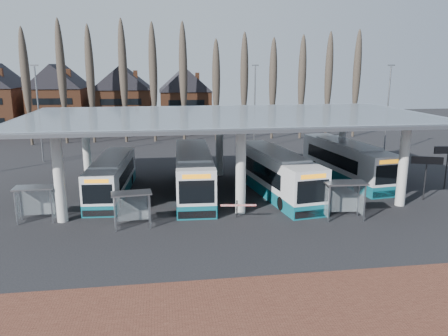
{
  "coord_description": "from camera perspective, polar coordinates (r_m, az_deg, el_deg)",
  "views": [
    {
      "loc": [
        -5.31,
        -26.17,
        10.12
      ],
      "look_at": [
        -0.51,
        7.0,
        2.2
      ],
      "focal_mm": 35.0,
      "sensor_mm": 36.0,
      "label": 1
    }
  ],
  "objects": [
    {
      "name": "shelter_0",
      "position": [
        31.37,
        -23.4,
        -3.35
      ],
      "size": [
        2.58,
        1.31,
        2.38
      ],
      "rotation": [
        0.0,
        0.0,
        0.01
      ],
      "color": "gray",
      "rests_on": "ground"
    },
    {
      "name": "lamp_post_b",
      "position": [
        53.6,
        4.03,
        8.14
      ],
      "size": [
        0.8,
        0.16,
        10.17
      ],
      "color": "slate",
      "rests_on": "ground"
    },
    {
      "name": "lamp_post_a",
      "position": [
        50.05,
        -23.04,
        6.76
      ],
      "size": [
        0.8,
        0.16,
        10.17
      ],
      "color": "slate",
      "rests_on": "ground"
    },
    {
      "name": "shelter_1",
      "position": [
        28.37,
        -11.96,
        -4.3
      ],
      "size": [
        2.62,
        1.51,
        2.32
      ],
      "rotation": [
        0.0,
        0.0,
        0.11
      ],
      "color": "gray",
      "rests_on": "ground"
    },
    {
      "name": "station_canopy",
      "position": [
        34.87,
        0.6,
        5.98
      ],
      "size": [
        32.0,
        16.0,
        6.34
      ],
      "color": "silver",
      "rests_on": "ground"
    },
    {
      "name": "brick_strip",
      "position": [
        18.2,
        10.92,
        -20.71
      ],
      "size": [
        70.0,
        10.0,
        0.03
      ],
      "primitive_type": "cube",
      "color": "brown",
      "rests_on": "ground"
    },
    {
      "name": "info_sign_0",
      "position": [
        36.42,
        24.97,
        0.51
      ],
      "size": [
        2.2,
        0.85,
        3.4
      ],
      "rotation": [
        0.0,
        0.0,
        -0.33
      ],
      "color": "black",
      "rests_on": "ground"
    },
    {
      "name": "bus_2",
      "position": [
        35.21,
        6.72,
        -0.75
      ],
      "size": [
        4.45,
        12.75,
        3.47
      ],
      "rotation": [
        0.0,
        0.0,
        0.15
      ],
      "color": "silver",
      "rests_on": "ground"
    },
    {
      "name": "bus_1",
      "position": [
        35.16,
        -4.0,
        -0.66
      ],
      "size": [
        3.23,
        12.78,
        3.52
      ],
      "rotation": [
        0.0,
        0.0,
        -0.04
      ],
      "color": "silver",
      "rests_on": "ground"
    },
    {
      "name": "info_sign_1",
      "position": [
        40.33,
        27.25,
        1.72
      ],
      "size": [
        2.45,
        0.29,
        3.65
      ],
      "rotation": [
        0.0,
        0.0,
        -0.06
      ],
      "color": "black",
      "rests_on": "ground"
    },
    {
      "name": "ground",
      "position": [
        28.56,
        3.06,
        -7.48
      ],
      "size": [
        140.0,
        140.0,
        0.0
      ],
      "primitive_type": "plane",
      "color": "black",
      "rests_on": "ground"
    },
    {
      "name": "poplar_row",
      "position": [
        59.43,
        -3.17,
        11.98
      ],
      "size": [
        45.1,
        1.1,
        14.5
      ],
      "color": "#473D33",
      "rests_on": "ground"
    },
    {
      "name": "bus_0",
      "position": [
        35.81,
        -14.43,
        -1.19
      ],
      "size": [
        3.08,
        11.0,
        3.02
      ],
      "rotation": [
        0.0,
        0.0,
        -0.07
      ],
      "color": "silver",
      "rests_on": "ground"
    },
    {
      "name": "bus_3",
      "position": [
        41.0,
        15.61,
        0.82
      ],
      "size": [
        4.16,
        12.56,
        3.42
      ],
      "rotation": [
        0.0,
        0.0,
        0.13
      ],
      "color": "silver",
      "rests_on": "ground"
    },
    {
      "name": "lamp_post_c",
      "position": [
        52.87,
        20.59,
        7.26
      ],
      "size": [
        0.8,
        0.16,
        10.17
      ],
      "color": "slate",
      "rests_on": "ground"
    },
    {
      "name": "shelter_2",
      "position": [
        30.31,
        15.4,
        -2.99
      ],
      "size": [
        2.88,
        1.6,
        2.58
      ],
      "rotation": [
        0.0,
        0.0,
        -0.08
      ],
      "color": "gray",
      "rests_on": "ground"
    },
    {
      "name": "barrier",
      "position": [
        29.29,
        1.84,
        -5.01
      ],
      "size": [
        2.39,
        0.8,
        1.2
      ],
      "rotation": [
        0.0,
        0.0,
        -0.13
      ],
      "color": "black",
      "rests_on": "ground"
    },
    {
      "name": "townhouse_row",
      "position": [
        71.07,
        -16.89,
        9.36
      ],
      "size": [
        36.8,
        10.3,
        12.25
      ],
      "color": "brown",
      "rests_on": "ground"
    }
  ]
}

